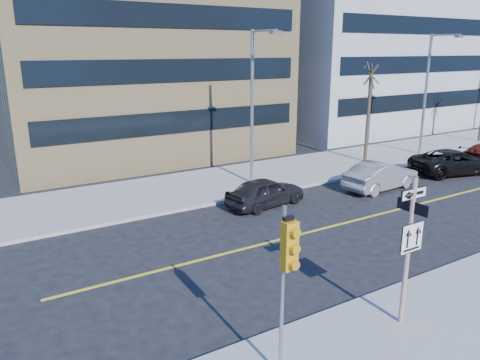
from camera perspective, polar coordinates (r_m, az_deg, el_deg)
ground at (r=15.30m, az=11.57°, el=-12.73°), size 120.00×120.00×0.00m
far_sidewalk at (r=35.67m, az=19.73°, el=3.24°), size 66.00×6.00×0.15m
road_centerline at (r=26.42m, az=24.88°, el=-1.61°), size 40.00×0.14×0.01m
sign_pole at (r=12.76m, az=19.92°, el=-7.23°), size 0.92×0.92×4.06m
traffic_signal at (r=9.79m, az=5.85°, el=-9.63°), size 0.32×0.45×4.00m
parked_car_a at (r=22.09m, az=3.12°, el=-1.46°), size 2.18×4.25×1.38m
parked_car_b at (r=25.78m, az=16.80°, el=0.49°), size 1.91×4.60×1.48m
parked_car_c at (r=30.61m, az=24.66°, el=2.03°), size 3.68×5.68×1.45m
streetlight_a at (r=24.55m, az=1.79°, el=9.97°), size 0.55×2.25×8.00m
streetlight_b at (r=34.29m, az=22.08°, el=10.48°), size 0.55×2.25×8.00m
street_tree_west at (r=30.74m, az=15.69°, el=12.00°), size 1.80×1.80×6.35m
building_brick at (r=36.52m, az=-14.04°, el=18.08°), size 18.00×18.00×18.00m
building_grey_mid at (r=47.44m, az=13.72°, el=15.63°), size 20.00×16.00×15.00m
building_grey_far at (r=65.63m, az=25.34°, el=14.95°), size 18.00×18.00×16.00m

